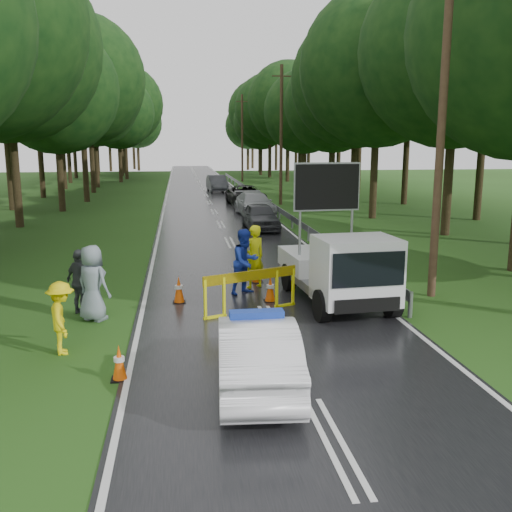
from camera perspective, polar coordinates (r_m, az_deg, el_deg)
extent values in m
plane|color=#244915|center=(14.69, 1.58, -6.75)|extent=(160.00, 160.00, 0.00)
cube|color=black|center=(44.07, -4.69, 5.34)|extent=(7.00, 140.00, 0.02)
cylinder|color=gray|center=(15.59, 15.19, -4.73)|extent=(0.12, 0.12, 0.70)
cube|color=gray|center=(44.36, 0.11, 6.12)|extent=(0.05, 60.00, 0.30)
cylinder|color=#412A1E|center=(17.46, 18.06, 12.24)|extent=(0.24, 0.24, 10.00)
cylinder|color=#412A1E|center=(42.44, 2.53, 11.89)|extent=(0.24, 0.24, 10.00)
cube|color=#412A1E|center=(42.70, 2.58, 17.53)|extent=(1.40, 0.08, 0.08)
cylinder|color=#412A1E|center=(68.19, -1.39, 11.67)|extent=(0.24, 0.24, 10.00)
cube|color=#412A1E|center=(68.35, -1.41, 15.19)|extent=(1.40, 0.08, 0.08)
imported|color=white|center=(10.85, 0.05, -9.63)|extent=(1.68, 4.16, 1.34)
cube|color=#1938A5|center=(10.61, 0.05, -5.90)|extent=(1.02, 0.34, 0.13)
cube|color=gray|center=(16.91, 7.57, -2.44)|extent=(2.36, 4.42, 0.25)
cube|color=white|center=(17.76, 6.51, -0.41)|extent=(2.32, 2.60, 0.56)
cube|color=white|center=(15.08, 9.96, -1.42)|extent=(2.16, 1.78, 1.73)
cube|color=black|center=(14.28, 11.23, -1.34)|extent=(1.88, 0.18, 0.87)
cube|color=black|center=(17.06, 7.12, 6.88)|extent=(1.94, 0.27, 1.32)
cylinder|color=black|center=(14.78, 6.64, -4.97)|extent=(0.35, 0.88, 0.86)
cylinder|color=black|center=(15.49, 13.47, -4.45)|extent=(0.35, 0.88, 0.86)
cylinder|color=black|center=(17.79, 3.30, -2.11)|extent=(0.35, 0.88, 0.86)
cylinder|color=black|center=(18.39, 9.14, -1.80)|extent=(0.35, 0.88, 0.86)
cube|color=yellow|center=(14.83, -5.11, -4.42)|extent=(0.09, 0.09, 1.09)
cube|color=yellow|center=(15.05, -3.22, -4.15)|extent=(0.09, 0.09, 1.09)
cube|color=yellow|center=(15.83, 2.07, -3.36)|extent=(0.09, 0.09, 1.09)
cube|color=yellow|center=(16.11, 3.72, -3.11)|extent=(0.09, 0.09, 1.09)
cube|color=#F2CC00|center=(15.30, -0.51, -1.98)|extent=(2.64, 1.13, 0.27)
imported|color=#F2F90D|center=(17.95, -0.20, -0.08)|extent=(0.87, 0.76, 2.02)
imported|color=#1B35B2|center=(17.26, -1.05, -0.57)|extent=(1.23, 1.18, 2.00)
imported|color=yellow|center=(13.13, -18.88, -5.89)|extent=(0.84, 1.16, 1.61)
imported|color=#383B3F|center=(15.94, -17.17, -2.49)|extent=(1.05, 1.03, 1.77)
imported|color=gray|center=(15.27, -16.02, -2.62)|extent=(1.15, 1.08, 1.98)
imported|color=#383A3F|center=(30.23, 0.42, 3.99)|extent=(1.78, 4.18, 1.41)
imported|color=#ACAEB4|center=(36.20, -0.14, 5.22)|extent=(2.41, 5.12, 1.44)
imported|color=black|center=(42.14, -1.00, 6.08)|extent=(2.78, 5.36, 1.45)
imported|color=#3F4147|center=(54.07, -3.92, 7.25)|extent=(1.91, 4.73, 1.53)
cube|color=black|center=(11.67, -13.44, -11.88)|extent=(0.34, 0.34, 0.03)
cone|color=#EF5407|center=(11.54, -13.52, -10.26)|extent=(0.28, 0.28, 0.70)
cube|color=black|center=(16.61, 1.43, -4.54)|extent=(0.37, 0.37, 0.03)
cone|color=#EF5407|center=(16.51, 1.44, -3.26)|extent=(0.30, 0.30, 0.75)
cube|color=black|center=(18.86, 0.08, -2.61)|extent=(0.39, 0.39, 0.03)
cone|color=#EF5407|center=(18.77, 0.08, -1.41)|extent=(0.32, 0.32, 0.79)
cube|color=black|center=(16.64, -7.68, -4.61)|extent=(0.37, 0.37, 0.03)
cone|color=#EF5407|center=(16.54, -7.72, -3.31)|extent=(0.31, 0.31, 0.77)
cube|color=black|center=(19.29, 7.46, -2.39)|extent=(0.37, 0.37, 0.03)
cone|color=#EF5407|center=(19.20, 7.49, -1.27)|extent=(0.31, 0.31, 0.76)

